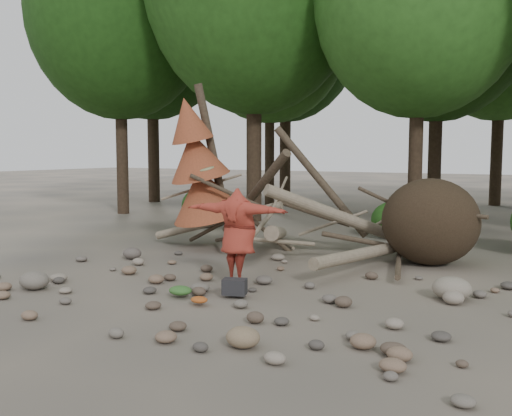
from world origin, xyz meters
The scene contains 13 objects.
ground centered at (0.00, 0.00, 0.00)m, with size 120.00×120.00×0.00m, color #514C44.
deadfall_pile centered at (2.02, 4.24, 0.95)m, with size 8.55×5.24×3.30m.
dead_conifer centered at (-3.12, 3.37, 2.11)m, with size 2.06×2.16×4.35m.
bush_left centered at (-5.50, 7.20, 0.72)m, with size 1.80×1.80×1.44m, color #1D4713.
bush_mid centered at (0.80, 7.80, 0.56)m, with size 1.40×1.40×1.12m, color #265A1A.
frisbee_thrower centered at (-0.16, 0.45, 0.98)m, with size 2.27×0.88×2.21m.
backpack centered at (0.29, -0.41, 0.14)m, with size 0.42×0.28×0.28m, color black.
cloth_green centered at (-0.54, -0.89, 0.08)m, with size 0.43×0.36×0.16m, color #316127.
cloth_orange centered at (0.06, -1.16, 0.05)m, with size 0.30×0.25×0.11m, color #9F4A1B.
boulder_front_left centered at (-3.30, -1.75, 0.17)m, with size 0.57×0.51×0.34m, color #6F675D.
boulder_front_right centered at (1.74, -2.55, 0.14)m, with size 0.47×0.42×0.28m, color #846D52.
boulder_mid_right centered at (3.66, 1.35, 0.20)m, with size 0.68×0.61×0.41m, color gray.
boulder_mid_left centered at (-3.77, 1.47, 0.14)m, with size 0.46×0.42×0.28m, color #5A524C.
Camera 1 is at (5.51, -8.81, 2.58)m, focal length 40.00 mm.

